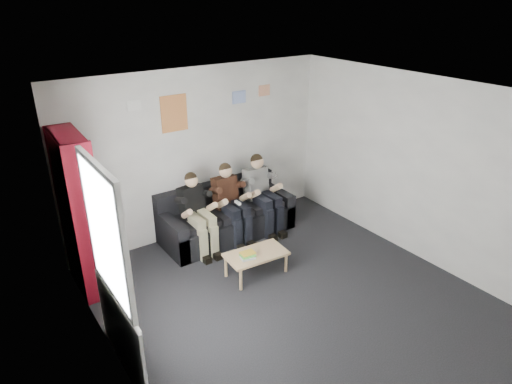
# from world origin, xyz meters

# --- Properties ---
(room_shell) EXTENTS (5.00, 5.00, 5.00)m
(room_shell) POSITION_xyz_m (0.00, 0.00, 1.35)
(room_shell) COLOR black
(room_shell) RESTS_ON ground
(sofa) EXTENTS (2.16, 0.88, 0.84)m
(sofa) POSITION_xyz_m (0.20, 2.09, 0.30)
(sofa) COLOR black
(sofa) RESTS_ON ground
(bookshelf) EXTENTS (0.32, 0.97, 2.16)m
(bookshelf) POSITION_xyz_m (-2.06, 1.96, 1.08)
(bookshelf) COLOR maroon
(bookshelf) RESTS_ON ground
(coffee_table) EXTENTS (0.86, 0.47, 0.34)m
(coffee_table) POSITION_xyz_m (-0.06, 0.84, 0.30)
(coffee_table) COLOR tan
(coffee_table) RESTS_ON ground
(game_cases) EXTENTS (0.24, 0.21, 0.05)m
(game_cases) POSITION_xyz_m (-0.21, 0.83, 0.37)
(game_cases) COLOR silver
(game_cases) RESTS_ON coffee_table
(person_left) EXTENTS (0.37, 0.78, 1.24)m
(person_left) POSITION_xyz_m (-0.40, 1.90, 0.63)
(person_left) COLOR black
(person_left) RESTS_ON sofa
(person_middle) EXTENTS (0.38, 0.81, 1.26)m
(person_middle) POSITION_xyz_m (0.20, 1.89, 0.63)
(person_middle) COLOR #432416
(person_middle) RESTS_ON sofa
(person_right) EXTENTS (0.39, 0.83, 1.29)m
(person_right) POSITION_xyz_m (0.81, 1.89, 0.64)
(person_right) COLOR silver
(person_right) RESTS_ON sofa
(radiator) EXTENTS (0.10, 0.64, 0.60)m
(radiator) POSITION_xyz_m (-2.15, 0.20, 0.35)
(radiator) COLOR white
(radiator) RESTS_ON ground
(window) EXTENTS (0.05, 1.30, 2.36)m
(window) POSITION_xyz_m (-2.22, 0.20, 1.03)
(window) COLOR white
(window) RESTS_ON room_shell
(poster_large) EXTENTS (0.42, 0.01, 0.55)m
(poster_large) POSITION_xyz_m (-0.40, 2.49, 2.05)
(poster_large) COLOR gold
(poster_large) RESTS_ON room_shell
(poster_blue) EXTENTS (0.25, 0.01, 0.20)m
(poster_blue) POSITION_xyz_m (0.75, 2.49, 2.15)
(poster_blue) COLOR #457DEB
(poster_blue) RESTS_ON room_shell
(poster_pink) EXTENTS (0.22, 0.01, 0.18)m
(poster_pink) POSITION_xyz_m (1.25, 2.49, 2.20)
(poster_pink) COLOR #C63D95
(poster_pink) RESTS_ON room_shell
(poster_sign) EXTENTS (0.20, 0.01, 0.14)m
(poster_sign) POSITION_xyz_m (-1.00, 2.49, 2.25)
(poster_sign) COLOR white
(poster_sign) RESTS_ON room_shell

